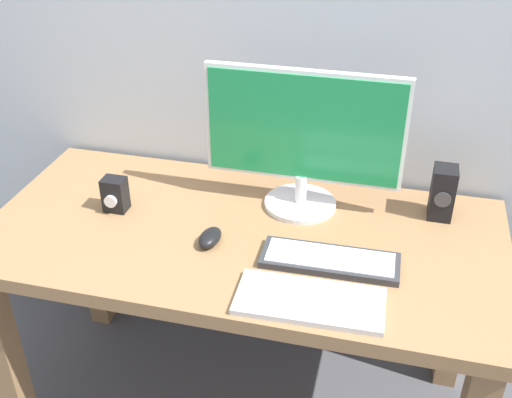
# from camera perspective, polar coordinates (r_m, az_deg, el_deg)

# --- Properties ---
(desk) EXTENTS (1.55, 0.75, 0.75)m
(desk) POSITION_cam_1_polar(r_m,az_deg,el_deg) (1.92, -1.22, -5.88)
(desk) COLOR #936D47
(desk) RESTS_ON ground_plane
(monitor) EXTENTS (0.60, 0.23, 0.45)m
(monitor) POSITION_cam_1_polar(r_m,az_deg,el_deg) (1.87, 4.39, 5.69)
(monitor) COLOR silver
(monitor) RESTS_ON desk
(keyboard_primary) EXTENTS (0.38, 0.14, 0.02)m
(keyboard_primary) POSITION_cam_1_polar(r_m,az_deg,el_deg) (1.73, 6.81, -5.60)
(keyboard_primary) COLOR #333338
(keyboard_primary) RESTS_ON desk
(keyboard_secondary) EXTENTS (0.38, 0.18, 0.02)m
(keyboard_secondary) POSITION_cam_1_polar(r_m,az_deg,el_deg) (1.59, 4.96, -9.31)
(keyboard_secondary) COLOR silver
(keyboard_secondary) RESTS_ON desk
(mouse) EXTENTS (0.07, 0.11, 0.04)m
(mouse) POSITION_cam_1_polar(r_m,az_deg,el_deg) (1.79, -4.25, -3.55)
(mouse) COLOR black
(mouse) RESTS_ON desk
(speaker_right) EXTENTS (0.07, 0.09, 0.17)m
(speaker_right) POSITION_cam_1_polar(r_m,az_deg,el_deg) (1.96, 16.77, 0.56)
(speaker_right) COLOR black
(speaker_right) RESTS_ON desk
(audio_controller) EXTENTS (0.07, 0.07, 0.11)m
(audio_controller) POSITION_cam_1_polar(r_m,az_deg,el_deg) (1.97, -12.83, 0.40)
(audio_controller) COLOR black
(audio_controller) RESTS_ON desk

